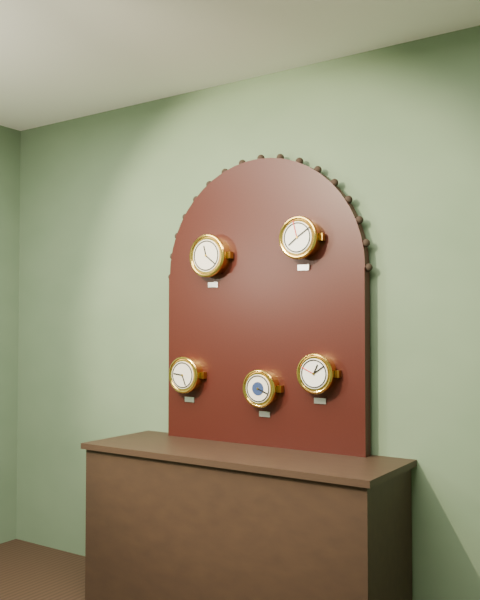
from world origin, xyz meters
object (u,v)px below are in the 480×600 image
Objects in this scene: roman_clock at (210,256)px; tide_clock at (317,373)px; display_board at (261,292)px; barometer at (261,388)px; shop_counter at (238,538)px; arabic_clock at (300,238)px; hygrometer at (186,375)px.

tide_clock is (0.65, 0.00, -0.61)m from roman_clock.
display_board is at bearing 169.70° from tide_clock.
barometer is at bearing -179.98° from tide_clock.
barometer reaches higher than shop_counter.
roman_clock is 0.89m from tide_clock.
roman_clock is 1.07× the size of arabic_clock.
arabic_clock is 0.67m from tide_clock.
roman_clock is at bearing -179.95° from arabic_clock.
arabic_clock is 1.07× the size of tide_clock.
display_board is (0.00, 0.22, 1.23)m from shop_counter.
hygrometer is 1.01× the size of tide_clock.
display_board is at bearing 122.63° from barometer.
arabic_clock is at bearing -13.71° from display_board.
shop_counter is 1.25m from display_board.
tide_clock is (0.32, 0.00, 0.09)m from barometer.
arabic_clock is (0.56, 0.00, 0.06)m from roman_clock.
roman_clock is 0.56m from arabic_clock.
hygrometer is at bearing -171.61° from display_board.
shop_counter is 0.75m from barometer.
shop_counter is 5.60× the size of roman_clock.
tide_clock is at bearing 0.01° from hygrometer.
display_board is 6.12× the size of tide_clock.
barometer is (0.33, 0.00, -0.70)m from roman_clock.
roman_clock is 1.13× the size of hygrometer.
roman_clock is at bearing -166.89° from display_board.
arabic_clock is 1.05× the size of hygrometer.
display_board reaches higher than roman_clock.
arabic_clock is at bearing 29.48° from shop_counter.
shop_counter is 1.46m from roman_clock.
barometer is (0.04, -0.07, -0.50)m from display_board.
barometer is 0.99× the size of tide_clock.
barometer is (-0.23, 0.00, -0.76)m from arabic_clock.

